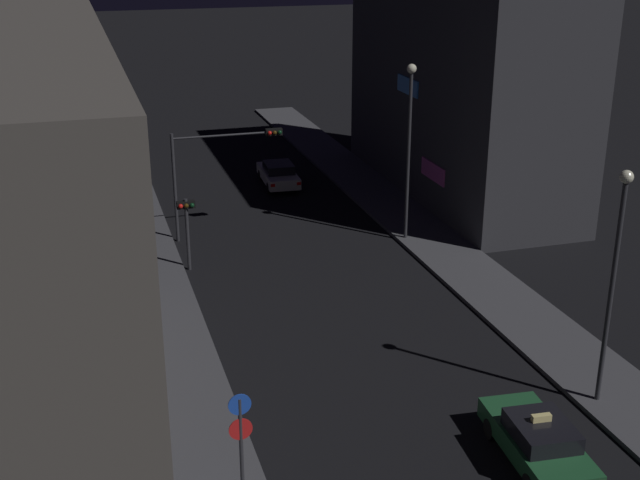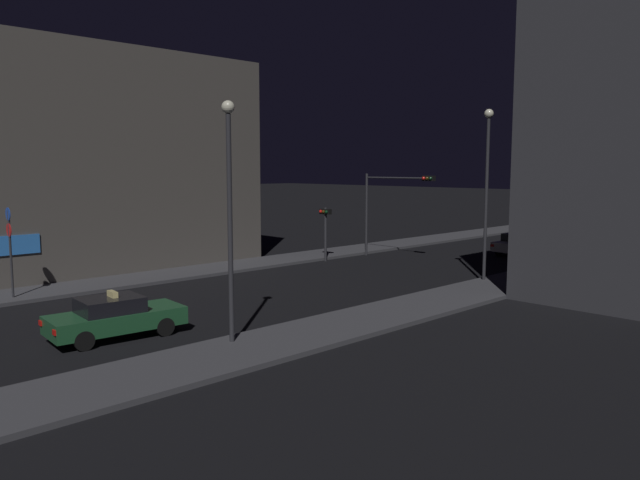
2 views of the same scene
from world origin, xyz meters
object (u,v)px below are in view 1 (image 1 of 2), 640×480
taxi (538,441)px  far_car (278,174)px  traffic_light_left_kerb (187,219)px  street_lamp_near_block (615,265)px  traffic_light_overhead (217,160)px  street_lamp_far_block (409,132)px  sign_pole_left (241,449)px

taxi → far_car: size_ratio=1.01×
taxi → far_car: 28.50m
traffic_light_left_kerb → far_car: bearing=58.5°
taxi → far_car: taxi is taller
far_car → street_lamp_near_block: 26.84m
traffic_light_overhead → far_car: bearing=57.4°
street_lamp_far_block → sign_pole_left: bearing=-122.9°
far_car → traffic_light_left_kerb: size_ratio=1.37×
sign_pole_left → street_lamp_far_block: street_lamp_far_block is taller
far_car → street_lamp_far_block: street_lamp_far_block is taller
traffic_light_left_kerb → street_lamp_far_block: street_lamp_far_block is taller
taxi → traffic_light_left_kerb: (-7.37, 17.18, 1.66)m
taxi → street_lamp_near_block: bearing=32.7°
traffic_light_left_kerb → street_lamp_near_block: size_ratio=0.43×
sign_pole_left → traffic_light_left_kerb: bearing=86.0°
taxi → traffic_light_overhead: (-5.28, 20.95, 3.18)m
taxi → sign_pole_left: bearing=-176.6°
street_lamp_near_block → street_lamp_far_block: bearing=91.0°
sign_pole_left → street_lamp_near_block: bearing=12.9°
traffic_light_left_kerb → street_lamp_near_block: (10.89, -14.93, 2.41)m
far_car → traffic_light_overhead: (-4.83, -7.55, 3.18)m
taxi → street_lamp_near_block: 5.84m
sign_pole_left → street_lamp_far_block: bearing=57.1°
traffic_light_overhead → sign_pole_left: traffic_light_overhead is taller
taxi → street_lamp_far_block: street_lamp_far_block is taller
street_lamp_far_block → street_lamp_near_block: bearing=-89.0°
far_car → traffic_light_overhead: 9.51m
street_lamp_near_block → traffic_light_left_kerb: bearing=126.1°
taxi → traffic_light_left_kerb: traffic_light_left_kerb is taller
taxi → traffic_light_overhead: traffic_light_overhead is taller
traffic_light_left_kerb → sign_pole_left: bearing=-94.0°
traffic_light_overhead → sign_pole_left: size_ratio=1.39×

